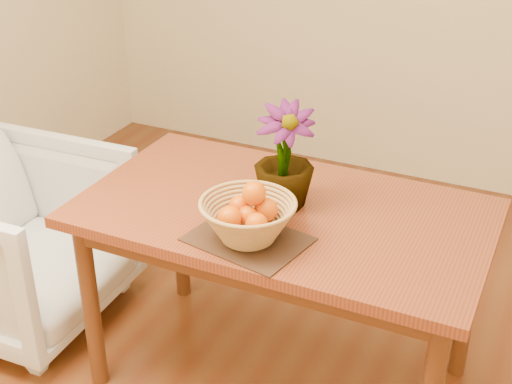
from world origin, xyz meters
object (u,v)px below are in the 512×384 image
at_px(wicker_basket, 248,222).
at_px(armchair, 16,233).
at_px(potted_plant, 284,157).
at_px(table, 283,230).

height_order(wicker_basket, armchair, wicker_basket).
bearing_deg(armchair, potted_plant, -86.22).
relative_size(wicker_basket, potted_plant, 0.85).
bearing_deg(wicker_basket, armchair, 172.66).
distance_m(table, potted_plant, 0.27).
distance_m(wicker_basket, potted_plant, 0.29).
bearing_deg(potted_plant, wicker_basket, -117.14).
bearing_deg(potted_plant, table, -93.98).
distance_m(table, armchair, 1.20).
bearing_deg(armchair, wicker_basket, -99.28).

